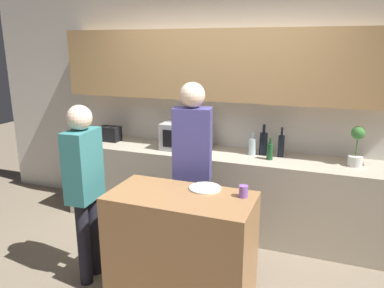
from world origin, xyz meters
name	(u,v)px	position (x,y,z in m)	size (l,w,h in m)	color
back_wall	(225,91)	(0.00, 1.66, 1.54)	(6.40, 0.40, 2.70)	silver
back_counter	(216,190)	(0.00, 1.39, 0.45)	(3.60, 0.62, 0.89)	#B7AD99
kitchen_island	(181,247)	(0.10, 0.11, 0.45)	(1.15, 0.59, 0.90)	#996B42
microwave	(187,136)	(-0.37, 1.42, 1.04)	(0.52, 0.39, 0.30)	#B7BABC
toaster	(109,134)	(-1.39, 1.42, 0.98)	(0.26, 0.16, 0.18)	black
potted_plant	(357,146)	(1.40, 1.42, 1.09)	(0.14, 0.14, 0.40)	silver
bottle_0	(252,146)	(0.38, 1.44, 0.99)	(0.08, 0.08, 0.25)	silver
bottle_1	(263,143)	(0.49, 1.49, 1.02)	(0.09, 0.09, 0.33)	black
bottle_2	(270,151)	(0.58, 1.33, 0.98)	(0.06, 0.06, 0.23)	#194723
bottle_3	(281,146)	(0.68, 1.47, 1.01)	(0.06, 0.06, 0.32)	black
plate_on_island	(205,188)	(0.23, 0.30, 0.91)	(0.26, 0.26, 0.01)	white
cup_0	(243,191)	(0.56, 0.24, 0.95)	(0.07, 0.07, 0.09)	#8959BF
person_left	(192,158)	(-0.02, 0.66, 1.03)	(0.37, 0.25, 1.72)	black
person_center	(84,181)	(-0.76, 0.05, 0.93)	(0.21, 0.35, 1.57)	black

